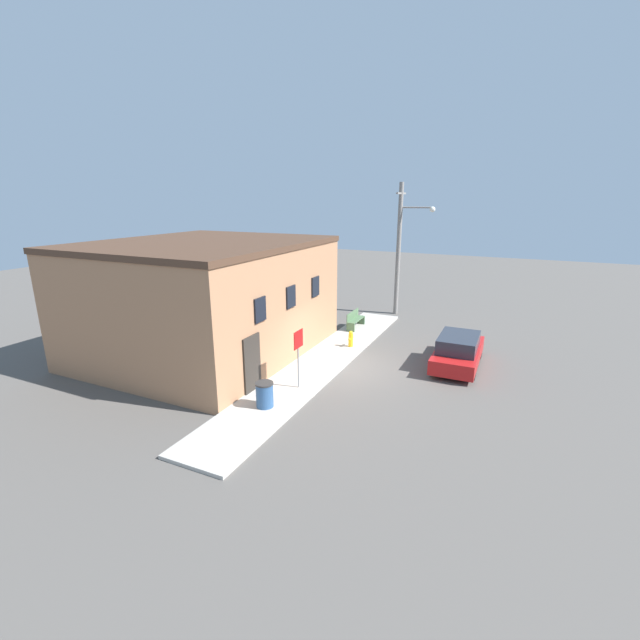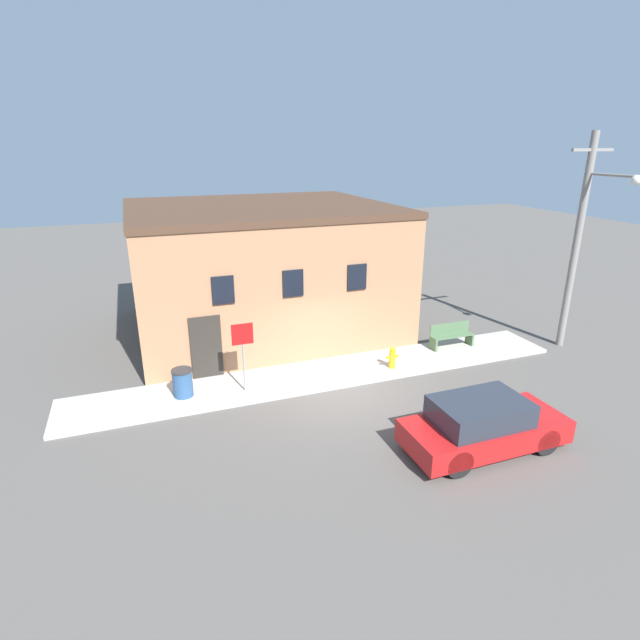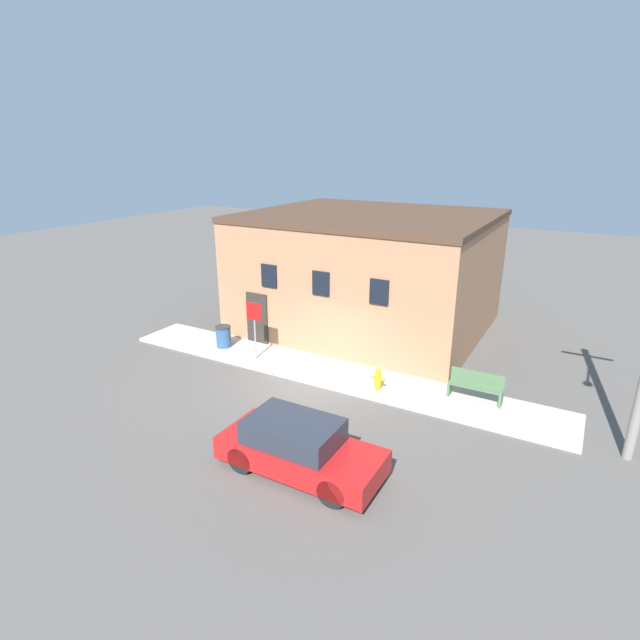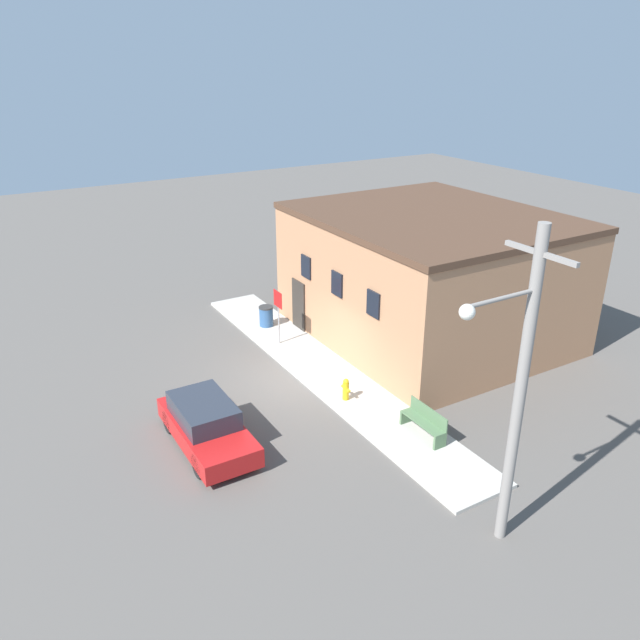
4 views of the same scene
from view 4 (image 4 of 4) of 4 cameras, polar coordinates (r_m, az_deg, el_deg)
name	(u,v)px [view 4 (image 4 of 4)]	position (r m, az deg, el deg)	size (l,w,h in m)	color
ground_plane	(297,379)	(22.53, -2.08, -5.44)	(80.00, 80.00, 0.00)	#56514C
sidewalk	(323,371)	(22.98, 0.30, -4.66)	(16.74, 2.18, 0.11)	#B2ADA3
brick_building	(428,276)	(25.52, 9.87, 4.00)	(10.00, 8.76, 5.09)	#A87551
fire_hydrant	(346,389)	(20.91, 2.37, -6.32)	(0.45, 0.22, 0.77)	gold
stop_sign	(278,307)	(24.42, -3.84, 1.18)	(0.66, 0.06, 2.21)	gray
bench	(425,421)	(19.33, 9.54, -9.14)	(1.68, 0.44, 0.90)	#4C6B47
trash_bin	(266,316)	(26.49, -4.94, 0.37)	(0.61, 0.61, 0.87)	#2D517F
utility_pole	(517,386)	(14.21, 17.59, -5.78)	(1.80, 2.13, 7.77)	gray
parked_car	(206,425)	(19.02, -10.36, -9.40)	(4.17, 1.73, 1.39)	black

